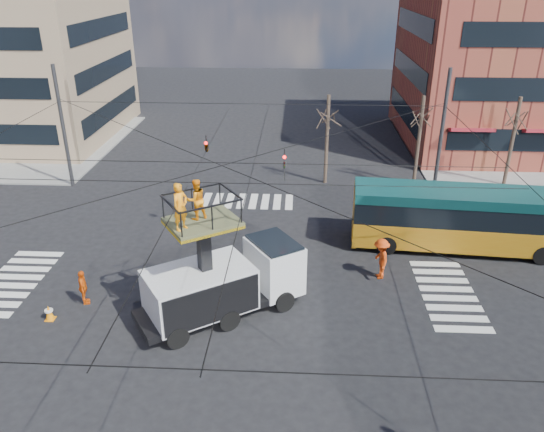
{
  "coord_description": "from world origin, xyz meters",
  "views": [
    {
      "loc": [
        3.15,
        -20.5,
        13.19
      ],
      "look_at": [
        1.98,
        1.71,
        2.86
      ],
      "focal_mm": 35.0,
      "sensor_mm": 36.0,
      "label": 1
    }
  ],
  "objects_px": {
    "flagger": "(381,259)",
    "worker_ground": "(83,287)",
    "city_bus": "(468,218)",
    "utility_truck": "(224,270)",
    "traffic_cone": "(49,312)"
  },
  "relations": [
    {
      "from": "utility_truck",
      "to": "flagger",
      "type": "distance_m",
      "value": 7.64
    },
    {
      "from": "city_bus",
      "to": "utility_truck",
      "type": "bearing_deg",
      "value": -146.69
    },
    {
      "from": "city_bus",
      "to": "worker_ground",
      "type": "xyz_separation_m",
      "value": [
        -17.86,
        -6.0,
        -0.92
      ]
    },
    {
      "from": "traffic_cone",
      "to": "flagger",
      "type": "relative_size",
      "value": 0.34
    },
    {
      "from": "flagger",
      "to": "city_bus",
      "type": "bearing_deg",
      "value": 117.29
    },
    {
      "from": "traffic_cone",
      "to": "flagger",
      "type": "height_order",
      "value": "flagger"
    },
    {
      "from": "flagger",
      "to": "traffic_cone",
      "type": "bearing_deg",
      "value": -80.09
    },
    {
      "from": "utility_truck",
      "to": "traffic_cone",
      "type": "xyz_separation_m",
      "value": [
        -7.22,
        -0.94,
        -1.7
      ]
    },
    {
      "from": "flagger",
      "to": "worker_ground",
      "type": "bearing_deg",
      "value": -83.97
    },
    {
      "from": "city_bus",
      "to": "traffic_cone",
      "type": "bearing_deg",
      "value": -154.08
    },
    {
      "from": "city_bus",
      "to": "flagger",
      "type": "relative_size",
      "value": 5.91
    },
    {
      "from": "utility_truck",
      "to": "traffic_cone",
      "type": "relative_size",
      "value": 10.48
    },
    {
      "from": "utility_truck",
      "to": "traffic_cone",
      "type": "height_order",
      "value": "utility_truck"
    },
    {
      "from": "flagger",
      "to": "utility_truck",
      "type": "bearing_deg",
      "value": -71.74
    },
    {
      "from": "utility_truck",
      "to": "flagger",
      "type": "relative_size",
      "value": 3.55
    }
  ]
}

